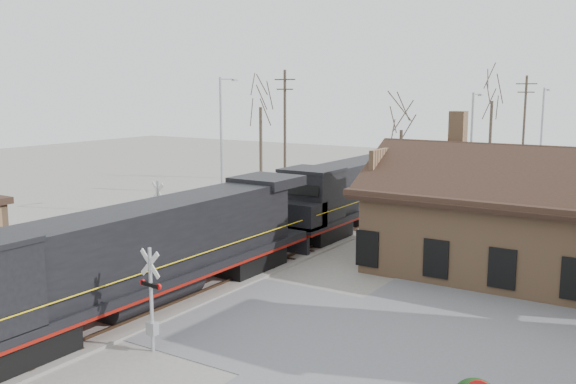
# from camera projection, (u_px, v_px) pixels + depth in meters

# --- Properties ---
(ground) EXTENTS (140.00, 140.00, 0.00)m
(ground) POSITION_uv_depth(u_px,v_px,m) (173.00, 299.00, 28.01)
(ground) COLOR gray
(ground) RESTS_ON ground
(road) EXTENTS (60.00, 9.00, 0.03)m
(road) POSITION_uv_depth(u_px,v_px,m) (173.00, 298.00, 28.01)
(road) COLOR slate
(road) RESTS_ON ground
(track_main) EXTENTS (3.40, 90.00, 0.24)m
(track_main) POSITION_uv_depth(u_px,v_px,m) (336.00, 233.00, 40.47)
(track_main) COLOR gray
(track_main) RESTS_ON ground
(track_siding) EXTENTS (3.40, 90.00, 0.24)m
(track_siding) POSITION_uv_depth(u_px,v_px,m) (277.00, 225.00, 42.86)
(track_siding) COLOR gray
(track_siding) RESTS_ON ground
(depot) EXTENTS (15.20, 9.31, 7.90)m
(depot) POSITION_uv_depth(u_px,v_px,m) (525.00, 227.00, 31.22)
(depot) COLOR #9C7451
(depot) RESTS_ON ground
(locomotive_lead) EXTENTS (3.06, 20.48, 4.55)m
(locomotive_lead) POSITION_uv_depth(u_px,v_px,m) (137.00, 256.00, 25.96)
(locomotive_lead) COLOR black
(locomotive_lead) RESTS_ON ground
(locomotive_trailing) EXTENTS (3.06, 20.48, 4.30)m
(locomotive_trailing) POSITION_uv_depth(u_px,v_px,m) (363.00, 189.00, 43.21)
(locomotive_trailing) COLOR black
(locomotive_trailing) RESTS_ON ground
(crossbuck_near) EXTENTS (1.06, 0.28, 3.72)m
(crossbuck_near) POSITION_uv_depth(u_px,v_px,m) (151.00, 303.00, 22.17)
(crossbuck_near) COLOR #A5A8AD
(crossbuck_near) RESTS_ON ground
(crossbuck_far) EXTENTS (1.16, 0.32, 4.08)m
(crossbuck_far) POSITION_uv_depth(u_px,v_px,m) (159.00, 219.00, 35.44)
(crossbuck_far) COLOR #A5A8AD
(crossbuck_far) RESTS_ON ground
(streetlight_a) EXTENTS (0.25, 2.04, 9.84)m
(streetlight_a) POSITION_uv_depth(u_px,v_px,m) (222.00, 140.00, 45.37)
(streetlight_a) COLOR #A5A8AD
(streetlight_a) RESTS_ON ground
(streetlight_b) EXTENTS (0.25, 2.04, 8.79)m
(streetlight_b) POSITION_uv_depth(u_px,v_px,m) (472.00, 148.00, 44.67)
(streetlight_b) COLOR #A5A8AD
(streetlight_b) RESTS_ON ground
(streetlight_c) EXTENTS (0.25, 2.04, 9.12)m
(streetlight_c) POSITION_uv_depth(u_px,v_px,m) (542.00, 137.00, 52.45)
(streetlight_c) COLOR #A5A8AD
(streetlight_c) RESTS_ON ground
(utility_pole_a) EXTENTS (2.00, 0.24, 10.58)m
(utility_pole_a) POSITION_uv_depth(u_px,v_px,m) (285.00, 131.00, 53.82)
(utility_pole_a) COLOR #382D23
(utility_pole_a) RESTS_ON ground
(utility_pole_b) EXTENTS (2.00, 0.24, 10.28)m
(utility_pole_b) POSITION_uv_depth(u_px,v_px,m) (524.00, 126.00, 62.73)
(utility_pole_b) COLOR #382D23
(utility_pole_b) RESTS_ON ground
(tree_a) EXTENTS (4.81, 4.81, 11.78)m
(tree_a) POSITION_uv_depth(u_px,v_px,m) (260.00, 95.00, 63.09)
(tree_a) COLOR #382D23
(tree_a) RESTS_ON ground
(tree_b) EXTENTS (3.53, 3.53, 8.64)m
(tree_b) POSITION_uv_depth(u_px,v_px,m) (402.00, 121.00, 58.46)
(tree_b) COLOR #382D23
(tree_b) RESTS_ON ground
(tree_c) EXTENTS (5.16, 5.16, 12.63)m
(tree_c) POSITION_uv_depth(u_px,v_px,m) (493.00, 89.00, 66.81)
(tree_c) COLOR #382D23
(tree_c) RESTS_ON ground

